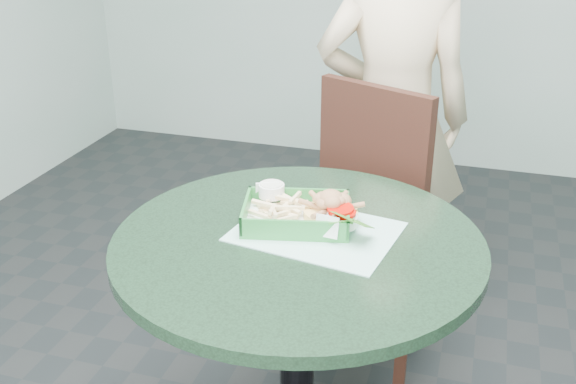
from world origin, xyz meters
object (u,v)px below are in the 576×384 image
(dining_chair, at_px, (365,212))
(food_basket, at_px, (296,225))
(cafe_table, at_px, (297,307))
(sauce_ramekin, at_px, (280,195))
(diner_person, at_px, (392,118))
(crab_sandwich, at_px, (330,216))

(dining_chair, xyz_separation_m, food_basket, (-0.06, -0.59, 0.23))
(cafe_table, distance_m, sauce_ramekin, 0.28)
(diner_person, distance_m, food_basket, 0.91)
(cafe_table, relative_size, diner_person, 0.57)
(crab_sandwich, distance_m, sauce_ramekin, 0.16)
(cafe_table, relative_size, sauce_ramekin, 13.37)
(diner_person, distance_m, sauce_ramekin, 0.84)
(diner_person, xyz_separation_m, sauce_ramekin, (-0.16, -0.83, 0.04))
(dining_chair, distance_m, diner_person, 0.39)
(dining_chair, distance_m, crab_sandwich, 0.64)
(food_basket, relative_size, crab_sandwich, 1.93)
(dining_chair, distance_m, food_basket, 0.64)
(food_basket, height_order, crab_sandwich, crab_sandwich)
(dining_chair, height_order, crab_sandwich, dining_chair)
(diner_person, relative_size, sauce_ramekin, 23.59)
(sauce_ramekin, bearing_deg, diner_person, 79.30)
(crab_sandwich, relative_size, sauce_ramekin, 2.01)
(sauce_ramekin, bearing_deg, crab_sandwich, -25.96)
(diner_person, bearing_deg, cafe_table, 77.85)
(food_basket, height_order, sauce_ramekin, sauce_ramekin)
(cafe_table, distance_m, food_basket, 0.20)
(food_basket, distance_m, sauce_ramekin, 0.11)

